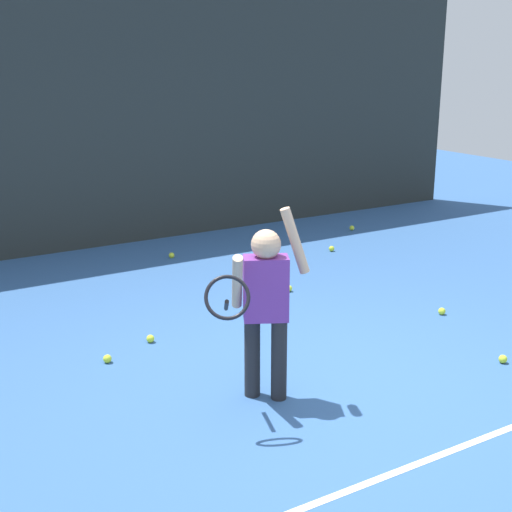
{
  "coord_description": "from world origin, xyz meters",
  "views": [
    {
      "loc": [
        -2.89,
        -3.72,
        2.32
      ],
      "look_at": [
        -0.26,
        0.65,
        0.85
      ],
      "focal_mm": 49.74,
      "sensor_mm": 36.0,
      "label": 1
    }
  ],
  "objects_px": {
    "tennis_ball_6": "(263,239)",
    "tennis_ball_1": "(332,249)",
    "tennis_ball_0": "(503,359)",
    "tennis_ball_5": "(352,228)",
    "tennis_ball_2": "(107,359)",
    "tennis_ball_4": "(150,339)",
    "tennis_ball_3": "(289,288)",
    "tennis_ball_8": "(442,311)",
    "tennis_ball_7": "(172,255)",
    "tennis_player": "(264,300)"
  },
  "relations": [
    {
      "from": "tennis_player",
      "to": "tennis_ball_0",
      "type": "xyz_separation_m",
      "value": [
        1.89,
        -0.47,
        -0.69
      ]
    },
    {
      "from": "tennis_ball_5",
      "to": "tennis_ball_2",
      "type": "bearing_deg",
      "value": -151.08
    },
    {
      "from": "tennis_ball_0",
      "to": "tennis_ball_5",
      "type": "height_order",
      "value": "same"
    },
    {
      "from": "tennis_ball_6",
      "to": "tennis_ball_7",
      "type": "bearing_deg",
      "value": -175.38
    },
    {
      "from": "tennis_ball_8",
      "to": "tennis_ball_7",
      "type": "bearing_deg",
      "value": 114.46
    },
    {
      "from": "tennis_ball_3",
      "to": "tennis_ball_7",
      "type": "height_order",
      "value": "same"
    },
    {
      "from": "tennis_ball_2",
      "to": "tennis_ball_7",
      "type": "relative_size",
      "value": 1.0
    },
    {
      "from": "tennis_ball_2",
      "to": "tennis_ball_3",
      "type": "xyz_separation_m",
      "value": [
        2.15,
        0.69,
        0.0
      ]
    },
    {
      "from": "tennis_player",
      "to": "tennis_ball_0",
      "type": "distance_m",
      "value": 2.07
    },
    {
      "from": "tennis_ball_0",
      "to": "tennis_ball_8",
      "type": "bearing_deg",
      "value": 70.16
    },
    {
      "from": "tennis_ball_2",
      "to": "tennis_ball_8",
      "type": "relative_size",
      "value": 1.0
    },
    {
      "from": "tennis_ball_0",
      "to": "tennis_ball_5",
      "type": "xyz_separation_m",
      "value": [
        1.66,
        3.95,
        0.0
      ]
    },
    {
      "from": "tennis_ball_3",
      "to": "tennis_ball_4",
      "type": "height_order",
      "value": "same"
    },
    {
      "from": "tennis_ball_1",
      "to": "tennis_ball_5",
      "type": "relative_size",
      "value": 1.0
    },
    {
      "from": "tennis_ball_2",
      "to": "tennis_ball_7",
      "type": "distance_m",
      "value": 2.9
    },
    {
      "from": "tennis_player",
      "to": "tennis_ball_1",
      "type": "relative_size",
      "value": 20.46
    },
    {
      "from": "tennis_ball_4",
      "to": "tennis_ball_8",
      "type": "distance_m",
      "value": 2.66
    },
    {
      "from": "tennis_ball_2",
      "to": "tennis_ball_4",
      "type": "distance_m",
      "value": 0.49
    },
    {
      "from": "tennis_ball_6",
      "to": "tennis_ball_7",
      "type": "height_order",
      "value": "same"
    },
    {
      "from": "tennis_ball_7",
      "to": "tennis_ball_0",
      "type": "bearing_deg",
      "value": -76.05
    },
    {
      "from": "tennis_player",
      "to": "tennis_ball_7",
      "type": "xyz_separation_m",
      "value": [
        0.9,
        3.52,
        -0.69
      ]
    },
    {
      "from": "tennis_ball_4",
      "to": "tennis_ball_8",
      "type": "height_order",
      "value": "same"
    },
    {
      "from": "tennis_player",
      "to": "tennis_ball_6",
      "type": "bearing_deg",
      "value": 85.48
    },
    {
      "from": "tennis_ball_8",
      "to": "tennis_ball_1",
      "type": "bearing_deg",
      "value": 79.22
    },
    {
      "from": "tennis_ball_8",
      "to": "tennis_ball_0",
      "type": "bearing_deg",
      "value": -109.84
    },
    {
      "from": "tennis_ball_2",
      "to": "tennis_ball_4",
      "type": "xyz_separation_m",
      "value": [
        0.44,
        0.2,
        0.0
      ]
    },
    {
      "from": "tennis_ball_7",
      "to": "tennis_ball_8",
      "type": "bearing_deg",
      "value": -65.54
    },
    {
      "from": "tennis_ball_1",
      "to": "tennis_ball_7",
      "type": "xyz_separation_m",
      "value": [
        -1.78,
        0.73,
        0.0
      ]
    },
    {
      "from": "tennis_ball_6",
      "to": "tennis_ball_0",
      "type": "bearing_deg",
      "value": -94.68
    },
    {
      "from": "tennis_ball_6",
      "to": "tennis_ball_8",
      "type": "bearing_deg",
      "value": -89.47
    },
    {
      "from": "tennis_ball_0",
      "to": "tennis_ball_3",
      "type": "distance_m",
      "value": 2.32
    },
    {
      "from": "tennis_ball_4",
      "to": "tennis_ball_6",
      "type": "height_order",
      "value": "same"
    },
    {
      "from": "tennis_ball_1",
      "to": "tennis_ball_3",
      "type": "xyz_separation_m",
      "value": [
        -1.27,
        -0.98,
        0.0
      ]
    },
    {
      "from": "tennis_ball_1",
      "to": "tennis_ball_6",
      "type": "bearing_deg",
      "value": 118.67
    },
    {
      "from": "tennis_ball_1",
      "to": "tennis_ball_8",
      "type": "distance_m",
      "value": 2.29
    },
    {
      "from": "tennis_ball_6",
      "to": "tennis_ball_1",
      "type": "bearing_deg",
      "value": -61.33
    },
    {
      "from": "tennis_ball_1",
      "to": "tennis_ball_5",
      "type": "distance_m",
      "value": 1.11
    },
    {
      "from": "tennis_ball_3",
      "to": "tennis_ball_6",
      "type": "xyz_separation_m",
      "value": [
        0.82,
        1.82,
        0.0
      ]
    },
    {
      "from": "tennis_ball_5",
      "to": "tennis_ball_6",
      "type": "xyz_separation_m",
      "value": [
        -1.32,
        0.14,
        0.0
      ]
    },
    {
      "from": "tennis_ball_4",
      "to": "tennis_ball_6",
      "type": "bearing_deg",
      "value": 42.48
    },
    {
      "from": "tennis_ball_2",
      "to": "tennis_ball_6",
      "type": "xyz_separation_m",
      "value": [
        2.96,
        2.51,
        0.0
      ]
    },
    {
      "from": "tennis_ball_2",
      "to": "tennis_ball_8",
      "type": "distance_m",
      "value": 3.05
    },
    {
      "from": "tennis_ball_2",
      "to": "tennis_ball_6",
      "type": "distance_m",
      "value": 3.88
    },
    {
      "from": "tennis_player",
      "to": "tennis_ball_8",
      "type": "height_order",
      "value": "tennis_player"
    },
    {
      "from": "tennis_ball_2",
      "to": "tennis_ball_6",
      "type": "bearing_deg",
      "value": 40.23
    },
    {
      "from": "tennis_ball_2",
      "to": "tennis_ball_3",
      "type": "height_order",
      "value": "same"
    },
    {
      "from": "tennis_ball_1",
      "to": "tennis_ball_6",
      "type": "xyz_separation_m",
      "value": [
        -0.46,
        0.84,
        0.0
      ]
    },
    {
      "from": "tennis_ball_2",
      "to": "tennis_ball_5",
      "type": "xyz_separation_m",
      "value": [
        4.28,
        2.37,
        0.0
      ]
    },
    {
      "from": "tennis_ball_5",
      "to": "tennis_ball_0",
      "type": "bearing_deg",
      "value": -112.73
    },
    {
      "from": "tennis_ball_2",
      "to": "tennis_ball_5",
      "type": "bearing_deg",
      "value": 28.92
    }
  ]
}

